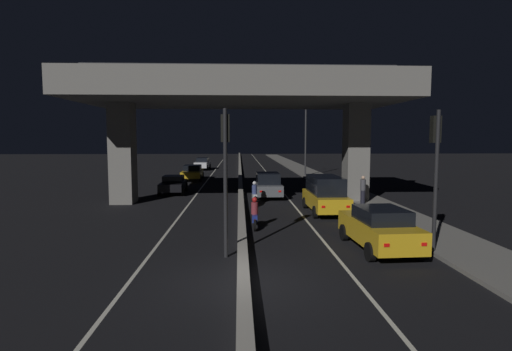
{
  "coord_description": "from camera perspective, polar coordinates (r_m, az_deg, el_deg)",
  "views": [
    {
      "loc": [
        -0.11,
        -11.14,
        4.14
      ],
      "look_at": [
        1.39,
        23.91,
        0.92
      ],
      "focal_mm": 28.0,
      "sensor_mm": 36.0,
      "label": 1
    }
  ],
  "objects": [
    {
      "name": "car_grey_third",
      "position": [
        28.28,
        1.69,
        -1.35
      ],
      "size": [
        1.98,
        4.1,
        1.75
      ],
      "rotation": [
        0.0,
        0.0,
        1.59
      ],
      "color": "#515459",
      "rests_on": "ground_plane"
    },
    {
      "name": "motorcycle_blue_filtering_near",
      "position": [
        18.67,
        -0.19,
        -5.64
      ],
      "size": [
        0.33,
        1.92,
        1.45
      ],
      "rotation": [
        0.0,
        0.0,
        1.55
      ],
      "color": "black",
      "rests_on": "ground_plane"
    },
    {
      "name": "elevated_overpass",
      "position": [
        26.04,
        -2.24,
        11.3
      ],
      "size": [
        20.1,
        9.8,
        8.87
      ],
      "color": "slate",
      "rests_on": "ground_plane"
    },
    {
      "name": "car_taxi_yellow_second",
      "position": [
        22.73,
        9.86,
        -2.59
      ],
      "size": [
        2.0,
        4.71,
        2.05
      ],
      "rotation": [
        0.0,
        0.0,
        1.58
      ],
      "color": "gold",
      "rests_on": "ground_plane"
    },
    {
      "name": "car_black_lead_oncoming",
      "position": [
        31.1,
        -11.72,
        -1.21
      ],
      "size": [
        1.96,
        4.37,
        1.35
      ],
      "rotation": [
        0.0,
        0.0,
        -1.54
      ],
      "color": "black",
      "rests_on": "ground_plane"
    },
    {
      "name": "lane_line_right_inner",
      "position": [
        46.45,
        1.79,
        0.13
      ],
      "size": [
        0.12,
        126.0,
        0.0
      ],
      "primitive_type": "cube",
      "color": "beige",
      "rests_on": "ground_plane"
    },
    {
      "name": "car_white_third_oncoming",
      "position": [
        54.46,
        -7.65,
        1.72
      ],
      "size": [
        1.99,
        4.81,
        1.6
      ],
      "rotation": [
        0.0,
        0.0,
        -1.61
      ],
      "color": "silver",
      "rests_on": "ground_plane"
    },
    {
      "name": "ground_plane",
      "position": [
        11.89,
        -1.84,
        -15.14
      ],
      "size": [
        200.0,
        200.0,
        0.0
      ],
      "primitive_type": "plane",
      "color": "black"
    },
    {
      "name": "lane_line_left_inner",
      "position": [
        46.44,
        -6.39,
        0.1
      ],
      "size": [
        0.12,
        126.0,
        0.0
      ],
      "primitive_type": "cube",
      "color": "beige",
      "rests_on": "ground_plane"
    },
    {
      "name": "traffic_light_right_of_median",
      "position": [
        15.49,
        24.27,
        2.45
      ],
      "size": [
        0.3,
        0.49,
        5.15
      ],
      "color": "black",
      "rests_on": "ground_plane"
    },
    {
      "name": "street_lamp",
      "position": [
        44.06,
        6.71,
        5.8
      ],
      "size": [
        2.21,
        0.32,
        7.75
      ],
      "color": "#2D2D30",
      "rests_on": "ground_plane"
    },
    {
      "name": "car_taxi_yellow_second_oncoming",
      "position": [
        40.81,
        -9.07,
        0.47
      ],
      "size": [
        2.12,
        4.85,
        1.5
      ],
      "rotation": [
        0.0,
        0.0,
        -1.55
      ],
      "color": "gold",
      "rests_on": "ground_plane"
    },
    {
      "name": "pedestrian_on_sidewalk",
      "position": [
        25.5,
        15.03,
        -1.96
      ],
      "size": [
        0.34,
        0.34,
        1.73
      ],
      "color": "black",
      "rests_on": "sidewalk_right"
    },
    {
      "name": "motorcycle_white_filtering_mid",
      "position": [
        25.07,
        -0.21,
        -2.79
      ],
      "size": [
        0.34,
        1.89,
        1.5
      ],
      "rotation": [
        0.0,
        0.0,
        1.63
      ],
      "color": "black",
      "rests_on": "ground_plane"
    },
    {
      "name": "median_divider",
      "position": [
        46.31,
        -2.3,
        0.34
      ],
      "size": [
        0.36,
        126.0,
        0.37
      ],
      "primitive_type": "cube",
      "color": "gray",
      "rests_on": "ground_plane"
    },
    {
      "name": "car_taxi_yellow_lead",
      "position": [
        15.71,
        17.2,
        -7.15
      ],
      "size": [
        2.12,
        4.42,
        1.61
      ],
      "rotation": [
        0.0,
        0.0,
        1.62
      ],
      "color": "gold",
      "rests_on": "ground_plane"
    },
    {
      "name": "traffic_light_left_of_median",
      "position": [
        13.84,
        -4.39,
        2.7
      ],
      "size": [
        0.3,
        0.49,
        5.18
      ],
      "color": "black",
      "rests_on": "ground_plane"
    },
    {
      "name": "sidewalk_right",
      "position": [
        40.22,
        9.51,
        -0.63
      ],
      "size": [
        2.92,
        126.0,
        0.15
      ],
      "primitive_type": "cube",
      "color": "slate",
      "rests_on": "ground_plane"
    }
  ]
}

